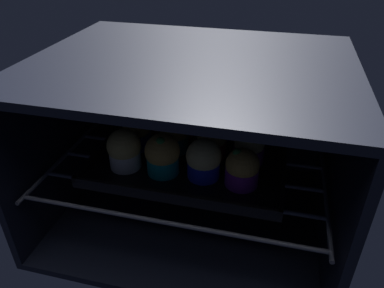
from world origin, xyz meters
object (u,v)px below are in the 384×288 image
at_px(muffin_row0_col2, 204,160).
at_px(muffin_row2_col2, 219,122).
at_px(muffin_row0_col1, 163,155).
at_px(muffin_row2_col3, 253,127).
at_px(muffin_row1_col3, 249,147).
at_px(muffin_row2_col1, 184,118).
at_px(baking_tray, 192,155).
at_px(muffin_row0_col0, 124,150).
at_px(muffin_row1_col1, 174,135).
at_px(muffin_row2_col0, 150,116).
at_px(muffin_row0_col3, 242,169).
at_px(muffin_row1_col0, 137,132).
at_px(muffin_row1_col2, 212,141).

distance_m(muffin_row0_col2, muffin_row2_col2, 0.16).
xyz_separation_m(muffin_row0_col1, muffin_row2_col3, (0.15, 0.16, -0.00)).
xyz_separation_m(muffin_row0_col2, muffin_row2_col3, (0.08, 0.15, -0.00)).
height_order(muffin_row0_col2, muffin_row1_col3, muffin_row0_col2).
bearing_deg(muffin_row2_col2, muffin_row2_col1, -177.12).
bearing_deg(baking_tray, muffin_row0_col0, -145.34).
height_order(muffin_row0_col1, muffin_row1_col1, muffin_row0_col1).
distance_m(muffin_row0_col0, muffin_row2_col0, 0.15).
xyz_separation_m(muffin_row0_col1, muffin_row2_col0, (-0.08, 0.15, -0.01)).
height_order(muffin_row0_col3, muffin_row1_col0, same).
xyz_separation_m(muffin_row1_col2, muffin_row1_col3, (0.08, -0.00, -0.00)).
height_order(muffin_row0_col1, muffin_row2_col3, muffin_row0_col1).
bearing_deg(muffin_row1_col1, muffin_row0_col1, -88.40).
bearing_deg(muffin_row1_col0, muffin_row2_col2, 27.42).
bearing_deg(muffin_row2_col0, muffin_row1_col0, -91.49).
bearing_deg(muffin_row2_col2, muffin_row0_col3, -65.79).
relative_size(muffin_row0_col2, muffin_row0_col3, 1.04).
xyz_separation_m(muffin_row0_col0, muffin_row2_col2, (0.16, 0.16, -0.00)).
xyz_separation_m(muffin_row0_col0, muffin_row2_col1, (0.08, 0.16, -0.00)).
relative_size(muffin_row1_col2, muffin_row2_col3, 0.97).
distance_m(muffin_row2_col1, muffin_row2_col2, 0.08).
xyz_separation_m(muffin_row0_col2, muffin_row0_col3, (0.07, -0.01, -0.00)).
bearing_deg(muffin_row0_col0, muffin_row1_col3, 18.11).
xyz_separation_m(muffin_row2_col2, muffin_row2_col3, (0.07, -0.00, -0.00)).
bearing_deg(muffin_row1_col3, muffin_row2_col0, 161.79).
xyz_separation_m(muffin_row0_col2, muffin_row1_col1, (-0.08, 0.08, -0.00)).
height_order(muffin_row1_col0, muffin_row2_col0, muffin_row2_col0).
bearing_deg(muffin_row0_col2, baking_tray, 118.99).
distance_m(muffin_row1_col1, muffin_row2_col3, 0.17).
bearing_deg(muffin_row2_col1, muffin_row1_col1, -90.61).
height_order(muffin_row0_col0, muffin_row2_col1, same).
relative_size(baking_tray, muffin_row2_col1, 4.80).
height_order(muffin_row1_col2, muffin_row2_col2, muffin_row2_col2).
bearing_deg(baking_tray, muffin_row2_col2, 62.80).
relative_size(muffin_row0_col0, muffin_row0_col3, 1.06).
bearing_deg(muffin_row1_col2, muffin_row1_col3, -2.86).
height_order(muffin_row2_col1, muffin_row2_col2, muffin_row2_col1).
bearing_deg(baking_tray, muffin_row1_col0, -178.53).
height_order(muffin_row0_col3, muffin_row1_col3, muffin_row0_col3).
xyz_separation_m(muffin_row2_col0, muffin_row2_col2, (0.16, 0.01, 0.00)).
distance_m(muffin_row1_col1, muffin_row2_col0, 0.11).
bearing_deg(muffin_row1_col1, muffin_row0_col2, -44.05).
distance_m(muffin_row1_col1, muffin_row1_col2, 0.08).
height_order(muffin_row0_col3, muffin_row2_col0, muffin_row2_col0).
bearing_deg(muffin_row0_col3, muffin_row0_col0, 179.70).
height_order(muffin_row1_col1, muffin_row2_col3, same).
bearing_deg(muffin_row2_col1, muffin_row1_col0, -135.47).
height_order(muffin_row0_col2, muffin_row1_col1, muffin_row0_col2).
relative_size(muffin_row0_col2, muffin_row1_col1, 1.04).
xyz_separation_m(muffin_row0_col3, muffin_row1_col1, (-0.15, 0.08, 0.00)).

